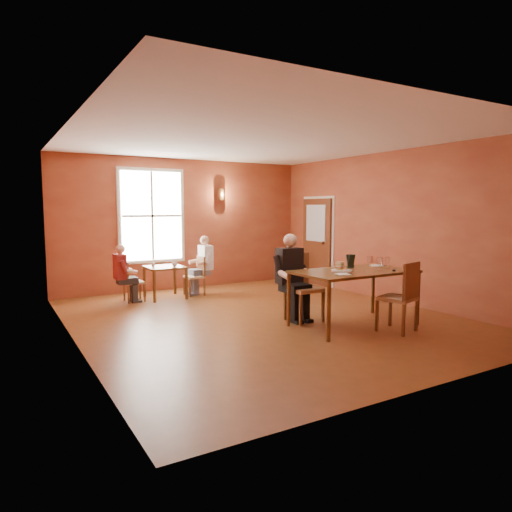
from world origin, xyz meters
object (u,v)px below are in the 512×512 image
chair_diner_main (304,288)px  diner_white (195,267)px  second_table (165,282)px  chair_diner_white (194,276)px  diner_maroon (132,274)px  diner_main (305,280)px  chair_empty (397,296)px  chair_diner_maroon (134,281)px  main_table (354,298)px

chair_diner_main → diner_white: 3.11m
second_table → chair_diner_white: (0.65, 0.00, 0.08)m
chair_diner_main → diner_maroon: bearing=-56.4°
diner_main → chair_empty: 1.48m
chair_diner_maroon → diner_maroon: (-0.03, 0.00, 0.16)m
diner_main → chair_empty: size_ratio=1.30×
chair_diner_maroon → diner_maroon: 0.16m
chair_empty → second_table: (-2.19, 4.27, -0.20)m
main_table → diner_white: (-1.16, 3.69, 0.17)m
chair_diner_main → diner_maroon: diner_maroon is taller
chair_empty → second_table: 4.80m
chair_diner_main → chair_diner_maroon: bearing=-56.8°
main_table → second_table: 4.13m
second_table → diner_white: (0.68, 0.00, 0.28)m
diner_maroon → chair_diner_main: bearing=33.6°
second_table → diner_white: size_ratio=0.62×
chair_empty → chair_diner_white: 4.54m
chair_diner_main → chair_empty: (0.85, -1.23, -0.03)m
chair_empty → diner_maroon: (-2.87, 4.27, 0.03)m
main_table → diner_white: diner_white is taller
diner_main → chair_diner_main: bearing=-90.0°
main_table → diner_maroon: (-2.52, 3.69, 0.12)m
diner_main → chair_empty: (0.85, -1.20, -0.16)m
chair_empty → diner_main: bearing=109.2°
diner_white → chair_diner_maroon: (-1.33, 0.00, -0.21)m
second_table → diner_white: 0.74m
main_table → chair_diner_white: bearing=107.9°
diner_main → second_table: (-1.34, 3.07, -0.36)m
diner_main → diner_white: size_ratio=1.14×
second_table → diner_maroon: size_ratio=0.67×
main_table → chair_empty: size_ratio=1.77×
diner_white → chair_diner_white: bearing=90.0°
second_table → diner_maroon: diner_maroon is taller
diner_maroon → main_table: bearing=34.4°
chair_empty → diner_white: bearing=93.4°
main_table → chair_diner_white: 3.88m
chair_diner_white → chair_diner_maroon: (-1.30, 0.00, -0.01)m
main_table → chair_empty: 0.68m
main_table → chair_diner_main: chair_diner_main is taller
second_table → chair_diner_maroon: 0.65m
diner_main → diner_white: diner_main is taller
chair_empty → chair_diner_maroon: 5.13m
main_table → diner_main: diner_main is taller
chair_diner_white → diner_white: diner_white is taller
diner_white → diner_maroon: (-1.36, 0.00, -0.05)m
main_table → chair_diner_maroon: size_ratio=2.35×
chair_diner_main → second_table: (-1.34, 3.04, -0.23)m
diner_white → chair_diner_main: bearing=-167.7°
second_table → diner_maroon: bearing=180.0°
diner_white → diner_main: bearing=-167.8°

